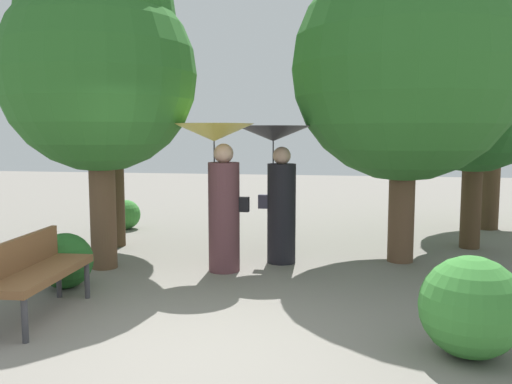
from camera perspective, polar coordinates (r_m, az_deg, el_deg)
ground_plane at (r=4.99m, az=-6.60°, el=-16.09°), size 40.00×40.00×0.00m
person_left at (r=7.33m, az=-3.91°, el=1.90°), size 1.09×1.09×2.02m
person_right at (r=7.81m, az=2.28°, el=2.06°), size 1.09×1.09×2.00m
park_bench at (r=6.02m, az=-22.37°, el=-7.51°), size 0.59×1.53×0.83m
tree_near_left at (r=7.83m, az=-16.38°, el=13.53°), size 2.67×2.67×4.48m
tree_near_right at (r=11.67m, az=23.95°, el=14.00°), size 3.22×3.22×5.47m
tree_mid_left at (r=9.40m, az=-15.49°, el=15.31°), size 2.58×2.58×5.04m
tree_mid_right at (r=8.21m, az=15.62°, el=14.29°), size 3.28×3.28×4.90m
tree_far_back at (r=9.50m, az=22.28°, el=10.21°), size 2.34×2.34×4.01m
bush_path_left at (r=4.99m, az=21.80°, el=-11.24°), size 0.87×0.87×0.87m
bush_path_right at (r=10.99m, az=-13.63°, el=-2.33°), size 0.58×0.58×0.58m
bush_behind_bench at (r=7.04m, az=-19.57°, el=-6.87°), size 0.68×0.68×0.68m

